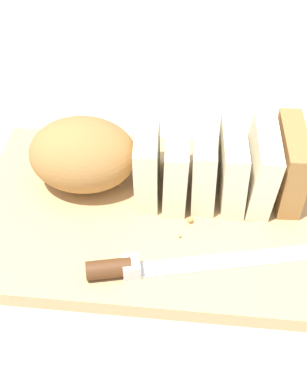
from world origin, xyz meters
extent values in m
plane|color=beige|center=(0.00, 0.00, 0.00)|extent=(3.00, 3.00, 0.00)
cube|color=tan|center=(0.00, 0.00, 0.01)|extent=(0.46, 0.30, 0.02)
ellipsoid|color=#A8753D|center=(-0.10, 0.04, 0.07)|extent=(0.14, 0.11, 0.09)
cube|color=beige|center=(-0.01, 0.04, 0.07)|extent=(0.04, 0.11, 0.10)
cube|color=beige|center=(0.02, 0.04, 0.07)|extent=(0.04, 0.11, 0.10)
cube|color=beige|center=(0.06, 0.04, 0.07)|extent=(0.03, 0.11, 0.10)
cube|color=beige|center=(0.10, 0.04, 0.07)|extent=(0.04, 0.11, 0.10)
cube|color=beige|center=(0.13, 0.04, 0.07)|extent=(0.04, 0.11, 0.10)
cube|color=#A8753D|center=(0.17, 0.05, 0.07)|extent=(0.03, 0.11, 0.10)
cube|color=silver|center=(0.09, -0.08, 0.02)|extent=(0.22, 0.07, 0.00)
cylinder|color=#593319|center=(-0.04, -0.11, 0.03)|extent=(0.05, 0.03, 0.02)
cube|color=silver|center=(-0.02, -0.10, 0.03)|extent=(0.02, 0.03, 0.02)
sphere|color=tan|center=(0.04, -0.05, 0.02)|extent=(0.00, 0.00, 0.00)
sphere|color=tan|center=(-0.05, 0.04, 0.02)|extent=(0.00, 0.00, 0.00)
sphere|color=tan|center=(-0.05, 0.07, 0.02)|extent=(0.00, 0.00, 0.00)
sphere|color=tan|center=(0.05, -0.02, 0.03)|extent=(0.01, 0.01, 0.01)
camera|label=1|loc=(0.04, -0.48, 0.52)|focal=49.93mm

